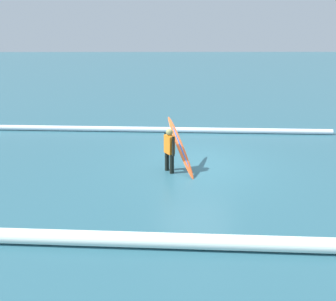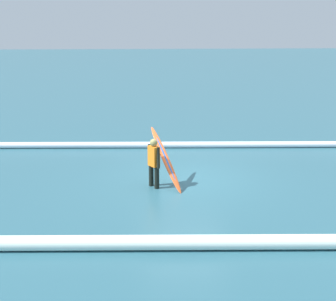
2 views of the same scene
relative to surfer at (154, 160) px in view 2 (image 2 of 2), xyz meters
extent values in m
plane|color=#2A5968|center=(-0.97, -0.67, -0.80)|extent=(153.15, 153.15, 0.00)
cylinder|color=black|center=(0.08, -0.12, -0.48)|extent=(0.14, 0.14, 0.63)
cylinder|color=black|center=(-0.08, 0.12, -0.48)|extent=(0.14, 0.14, 0.63)
cube|color=orange|center=(0.00, 0.00, 0.13)|extent=(0.35, 0.39, 0.58)
sphere|color=olive|center=(0.00, 0.00, 0.52)|extent=(0.22, 0.22, 0.22)
cylinder|color=black|center=(0.12, -0.18, 0.13)|extent=(0.09, 0.21, 0.61)
cylinder|color=black|center=(-0.12, 0.18, 0.13)|extent=(0.09, 0.22, 0.61)
ellipsoid|color=#E55926|center=(-0.35, -0.22, -0.02)|extent=(0.95, 1.78, 1.59)
ellipsoid|color=blue|center=(-0.35, -0.22, -0.02)|extent=(0.68, 1.39, 1.28)
cylinder|color=white|center=(2.02, -4.54, -0.68)|extent=(18.57, 1.35, 0.23)
cylinder|color=white|center=(-3.64, 4.12, -0.64)|extent=(25.92, 1.93, 0.32)
camera|label=1|loc=(0.16, 9.40, 3.34)|focal=34.07mm
camera|label=2|loc=(0.52, 12.74, 3.76)|focal=49.89mm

